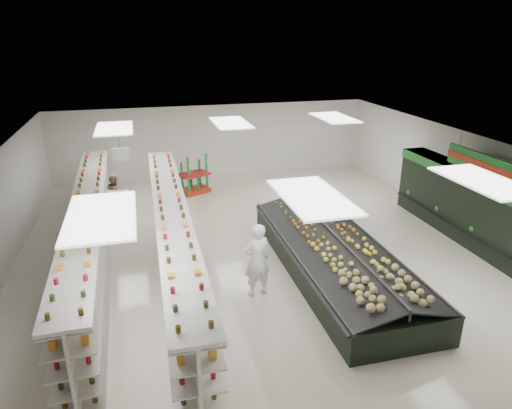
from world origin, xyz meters
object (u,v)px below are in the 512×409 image
object	(u,v)px
gondola_center	(173,244)
shopper_main	(257,260)
shopper_background	(116,194)
gondola_left	(91,240)
soda_endcap	(194,176)
produce_island	(335,255)

from	to	relation	value
gondola_center	shopper_main	xyz separation A→B (m)	(1.91, -1.54, 0.05)
gondola_center	shopper_background	size ratio (longest dim) A/B	7.44
gondola_left	shopper_background	xyz separation A→B (m)	(0.54, 4.07, -0.14)
gondola_left	shopper_main	distance (m)	4.70
shopper_main	shopper_background	distance (m)	7.35
gondola_left	shopper_background	distance (m)	4.11
gondola_left	gondola_center	size ratio (longest dim) A/B	0.99
gondola_left	gondola_center	xyz separation A→B (m)	(2.15, -0.83, 0.01)
shopper_main	soda_endcap	bearing A→B (deg)	-98.94
gondola_left	gondola_center	world-z (taller)	gondola_center
produce_island	soda_endcap	bearing A→B (deg)	110.66
gondola_center	shopper_main	bearing A→B (deg)	-38.16
soda_endcap	shopper_main	world-z (taller)	shopper_main
shopper_main	produce_island	bearing A→B (deg)	-178.76
gondola_left	shopper_background	bearing A→B (deg)	81.24
gondola_center	soda_endcap	distance (m)	6.74
produce_island	shopper_main	distance (m)	2.47
produce_island	soda_endcap	world-z (taller)	soda_endcap
shopper_background	gondola_center	bearing A→B (deg)	-173.67
gondola_center	soda_endcap	size ratio (longest dim) A/B	7.73
shopper_main	shopper_background	xyz separation A→B (m)	(-3.52, 6.45, -0.19)
gondola_left	shopper_main	xyz separation A→B (m)	(4.06, -2.38, 0.05)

